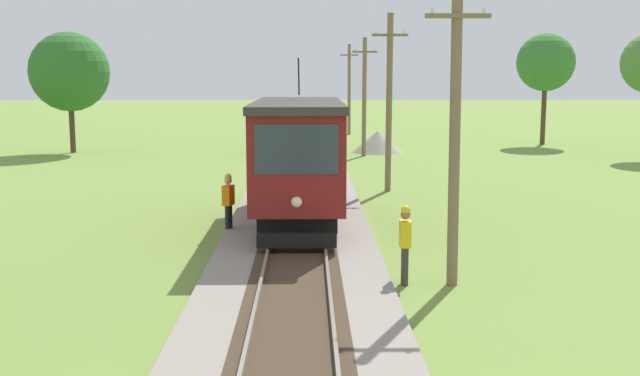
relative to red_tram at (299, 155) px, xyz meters
The scene contains 11 objects.
red_tram is the anchor object (origin of this frame).
freight_car 21.41m from the red_tram, 90.01° to the left, with size 2.40×5.20×2.31m.
utility_pole_near_tram 7.33m from the red_tram, 61.34° to the right, with size 1.40×0.49×6.64m.
utility_pole_mid 7.79m from the red_tram, 63.12° to the left, with size 1.40×0.40×6.95m.
utility_pole_far 20.04m from the red_tram, 80.02° to the left, with size 1.40×0.41×6.64m.
utility_pole_distant 35.31m from the red_tram, 84.36° to the left, with size 1.40×0.57×6.88m.
gravel_pile 22.19m from the red_tram, 78.46° to the left, with size 3.06×3.06×1.29m, color #9E998E.
track_worker 6.99m from the red_tram, 69.48° to the right, with size 0.25×0.39×1.78m.
second_worker 2.60m from the red_tram, 151.51° to the right, with size 0.35×0.44×1.78m.
tree_left_far 31.21m from the red_tram, 59.28° to the left, with size 3.77×3.77×7.27m.
tree_right_far 25.96m from the red_tram, 121.92° to the left, with size 4.63×4.63×7.07m.
Camera 1 is at (0.28, -5.46, 4.62)m, focal length 41.89 mm.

